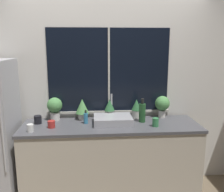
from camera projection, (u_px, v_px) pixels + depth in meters
The scene contains 14 objects.
wall_back at pixel (109, 85), 3.29m from camera, with size 8.00×0.09×2.70m.
counter at pixel (111, 160), 3.10m from camera, with size 2.14×0.64×0.94m.
sink at pixel (113, 120), 3.04m from camera, with size 0.46×0.40×0.33m.
potted_plant_far_left at pixel (55, 107), 3.15m from camera, with size 0.19×0.19×0.29m.
potted_plant_left at pixel (82, 108), 3.18m from camera, with size 0.17×0.17×0.27m.
potted_plant_center at pixel (109, 108), 3.21m from camera, with size 0.13×0.13×0.26m.
potted_plant_right at pixel (136, 108), 3.24m from camera, with size 0.13×0.13×0.25m.
potted_plant_far_right at pixel (162, 104), 3.26m from camera, with size 0.19×0.19×0.29m.
soap_bottle at pixel (86, 118), 3.03m from camera, with size 0.05×0.05×0.17m.
bottle_tall at pixel (142, 112), 3.08m from camera, with size 0.08×0.08×0.30m.
mug_green at pixel (155, 122), 2.92m from camera, with size 0.07×0.07×0.10m.
mug_white at pixel (30, 128), 2.75m from camera, with size 0.07×0.07×0.09m.
mug_black at pixel (38, 120), 3.03m from camera, with size 0.09×0.09×0.10m.
mug_red at pixel (51, 124), 2.88m from camera, with size 0.09×0.09×0.08m.
Camera 1 is at (-0.22, -2.56, 1.89)m, focal length 40.00 mm.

